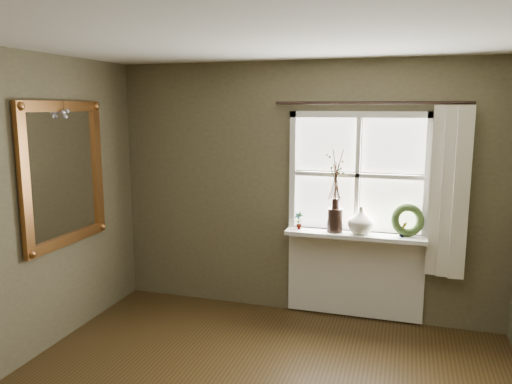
{
  "coord_description": "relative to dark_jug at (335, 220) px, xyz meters",
  "views": [
    {
      "loc": [
        1.02,
        -2.71,
        2.15
      ],
      "look_at": [
        -0.29,
        1.55,
        1.38
      ],
      "focal_mm": 35.0,
      "sensor_mm": 36.0,
      "label": 1
    }
  ],
  "objects": [
    {
      "name": "window_frame",
      "position": [
        0.2,
        0.11,
        0.44
      ],
      "size": [
        1.36,
        0.06,
        1.24
      ],
      "color": "silver",
      "rests_on": "wall_back"
    },
    {
      "name": "wall_back",
      "position": [
        -0.35,
        0.18,
        0.26
      ],
      "size": [
        4.0,
        0.1,
        2.6
      ],
      "primitive_type": "cube",
      "color": "brown",
      "rests_on": "ground"
    },
    {
      "name": "dark_jug",
      "position": [
        0.0,
        0.0,
        0.0
      ],
      "size": [
        0.21,
        0.21,
        0.24
      ],
      "primitive_type": "cylinder",
      "rotation": [
        0.0,
        0.0,
        -0.4
      ],
      "color": "black",
      "rests_on": "window_sill"
    },
    {
      "name": "gilt_mirror",
      "position": [
        -2.32,
        -1.05,
        0.51
      ],
      "size": [
        0.1,
        1.1,
        1.31
      ],
      "color": "white",
      "rests_on": "wall_left"
    },
    {
      "name": "wreath",
      "position": [
        0.69,
        0.04,
        0.0
      ],
      "size": [
        0.35,
        0.23,
        0.33
      ],
      "primitive_type": "torus",
      "rotation": [
        1.36,
        0.0,
        0.31
      ],
      "color": "#2E421D",
      "rests_on": "window_sill"
    },
    {
      "name": "curtain_rod",
      "position": [
        0.3,
        0.05,
        1.14
      ],
      "size": [
        1.84,
        0.03,
        0.03
      ],
      "primitive_type": "cylinder",
      "rotation": [
        0.0,
        1.57,
        0.0
      ],
      "color": "black",
      "rests_on": "wall_back"
    },
    {
      "name": "window_sill",
      "position": [
        0.2,
        0.0,
        -0.14
      ],
      "size": [
        1.36,
        0.26,
        0.04
      ],
      "primitive_type": "cube",
      "color": "silver",
      "rests_on": "wall_back"
    },
    {
      "name": "cream_vase",
      "position": [
        0.25,
        0.0,
        0.01
      ],
      "size": [
        0.33,
        0.33,
        0.27
      ],
      "primitive_type": "imported",
      "rotation": [
        0.0,
        0.0,
        0.39
      ],
      "color": "beige",
      "rests_on": "window_sill"
    },
    {
      "name": "potted_plant_left",
      "position": [
        -0.36,
        0.0,
        -0.03
      ],
      "size": [
        0.11,
        0.09,
        0.18
      ],
      "primitive_type": "imported",
      "rotation": [
        0.0,
        0.0,
        -0.39
      ],
      "color": "#2E421D",
      "rests_on": "window_sill"
    },
    {
      "name": "potted_plant_right",
      "position": [
        0.65,
        0.0,
        -0.04
      ],
      "size": [
        0.1,
        0.09,
        0.15
      ],
      "primitive_type": "imported",
      "rotation": [
        0.0,
        0.0,
        0.38
      ],
      "color": "#2E421D",
      "rests_on": "window_sill"
    },
    {
      "name": "ceiling",
      "position": [
        -0.35,
        -2.12,
        1.56
      ],
      "size": [
        4.5,
        4.5,
        0.0
      ],
      "primitive_type": "plane",
      "color": "silver",
      "rests_on": "ground"
    },
    {
      "name": "window_apron",
      "position": [
        0.2,
        0.11,
        -0.58
      ],
      "size": [
        1.36,
        0.04,
        0.88
      ],
      "primitive_type": "cube",
      "color": "silver",
      "rests_on": "ground"
    },
    {
      "name": "curtain",
      "position": [
        1.04,
        0.01,
        0.33
      ],
      "size": [
        0.36,
        0.12,
        1.59
      ],
      "primitive_type": "cube",
      "color": "beige",
      "rests_on": "wall_back"
    }
  ]
}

